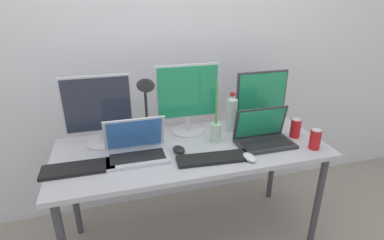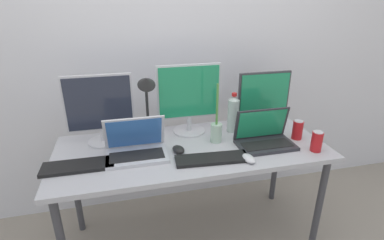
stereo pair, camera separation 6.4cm
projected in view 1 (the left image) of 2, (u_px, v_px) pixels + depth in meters
name	position (u px, v px, depth m)	size (l,w,h in m)	color
ground_plane	(192.00, 238.00, 2.15)	(16.00, 16.00, 0.00)	gray
wall_back	(170.00, 42.00, 2.17)	(7.00, 0.08, 2.60)	silver
work_desk	(192.00, 156.00, 1.89)	(1.67, 0.69, 0.74)	#424247
monitor_left	(98.00, 109.00, 1.81)	(0.41, 0.20, 0.44)	silver
monitor_center	(188.00, 98.00, 1.97)	(0.42, 0.22, 0.47)	silver
monitor_right	(261.00, 98.00, 2.09)	(0.37, 0.18, 0.40)	#38383D
laptop_silver	(136.00, 148.00, 1.73)	(0.35, 0.24, 0.24)	silver
laptop_secondary	(263.00, 135.00, 1.89)	(0.35, 0.21, 0.23)	#2D2D33
keyboard_main	(78.00, 168.00, 1.61)	(0.38, 0.14, 0.02)	black
keyboard_aux	(213.00, 158.00, 1.71)	(0.42, 0.12, 0.02)	black
mouse_by_keyboard	(249.00, 157.00, 1.71)	(0.06, 0.11, 0.03)	silver
mouse_by_laptop	(179.00, 150.00, 1.79)	(0.07, 0.10, 0.04)	black
water_bottle	(232.00, 113.00, 2.04)	(0.08, 0.08, 0.28)	silver
soda_can_near_keyboard	(295.00, 128.00, 1.97)	(0.07, 0.07, 0.13)	red
soda_can_by_laptop	(315.00, 139.00, 1.82)	(0.07, 0.07, 0.13)	red
bamboo_vase	(216.00, 130.00, 1.91)	(0.07, 0.07, 0.38)	#B2D1B7
desk_lamp	(146.00, 95.00, 1.83)	(0.11, 0.18, 0.45)	black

